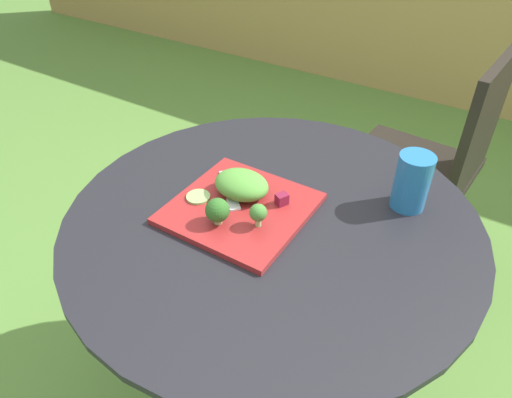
{
  "coord_description": "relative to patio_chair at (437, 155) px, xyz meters",
  "views": [
    {
      "loc": [
        0.39,
        -0.69,
        1.41
      ],
      "look_at": [
        -0.03,
        -0.01,
        0.79
      ],
      "focal_mm": 32.85,
      "sensor_mm": 36.0,
      "label": 1
    }
  ],
  "objects": [
    {
      "name": "salad_plate",
      "position": [
        -0.26,
        -0.85,
        0.23
      ],
      "size": [
        0.29,
        0.29,
        0.01
      ],
      "primitive_type": "cube",
      "color": "maroon",
      "rests_on": "patio_table"
    },
    {
      "name": "patio_table",
      "position": [
        -0.19,
        -0.82,
        -0.04
      ],
      "size": [
        0.92,
        0.92,
        0.75
      ],
      "color": "black",
      "rests_on": "ground_plane"
    },
    {
      "name": "fork",
      "position": [
        -0.3,
        -0.83,
        0.24
      ],
      "size": [
        0.13,
        0.12,
        0.0
      ],
      "color": "silver",
      "rests_on": "salad_plate"
    },
    {
      "name": "beet_chunk_0",
      "position": [
        -0.19,
        -0.79,
        0.25
      ],
      "size": [
        0.03,
        0.03,
        0.03
      ],
      "primitive_type": "cube",
      "rotation": [
        0.0,
        0.0,
        1.11
      ],
      "color": "maroon",
      "rests_on": "salad_plate"
    },
    {
      "name": "lettuce_mound",
      "position": [
        -0.28,
        -0.81,
        0.26
      ],
      "size": [
        0.13,
        0.1,
        0.05
      ],
      "primitive_type": "ellipsoid",
      "color": "#519338",
      "rests_on": "salad_plate"
    },
    {
      "name": "ground_plane",
      "position": [
        -0.19,
        -0.82,
        -0.53
      ],
      "size": [
        12.0,
        12.0,
        0.0
      ],
      "primitive_type": "plane",
      "color": "#568438"
    },
    {
      "name": "patio_chair",
      "position": [
        0.0,
        0.0,
        0.0
      ],
      "size": [
        0.47,
        0.47,
        0.9
      ],
      "color": "black",
      "rests_on": "ground_plane"
    },
    {
      "name": "cucumber_slice_0",
      "position": [
        -0.36,
        -0.87,
        0.24
      ],
      "size": [
        0.05,
        0.05,
        0.01
      ],
      "primitive_type": "cylinder",
      "color": "#8EB766",
      "rests_on": "salad_plate"
    },
    {
      "name": "broccoli_floret_0",
      "position": [
        -0.19,
        -0.88,
        0.27
      ],
      "size": [
        0.04,
        0.04,
        0.05
      ],
      "color": "#99B770",
      "rests_on": "salad_plate"
    },
    {
      "name": "drinking_glass",
      "position": [
        0.05,
        -0.63,
        0.28
      ],
      "size": [
        0.08,
        0.08,
        0.13
      ],
      "color": "#236BA8",
      "rests_on": "patio_table"
    },
    {
      "name": "broccoli_floret_1",
      "position": [
        -0.27,
        -0.92,
        0.27
      ],
      "size": [
        0.05,
        0.05,
        0.06
      ],
      "color": "#99B770",
      "rests_on": "salad_plate"
    }
  ]
}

